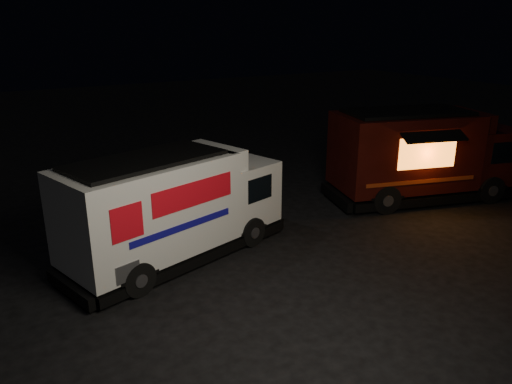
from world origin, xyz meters
name	(u,v)px	position (x,y,z in m)	size (l,w,h in m)	color
ground	(285,267)	(0.00, 0.00, 0.00)	(80.00, 80.00, 0.00)	black
white_truck	(177,205)	(-2.01, 1.96, 1.40)	(6.19, 2.11, 2.80)	silver
red_truck	(426,154)	(7.05, 1.91, 1.54)	(6.63, 2.44, 3.09)	#360C09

